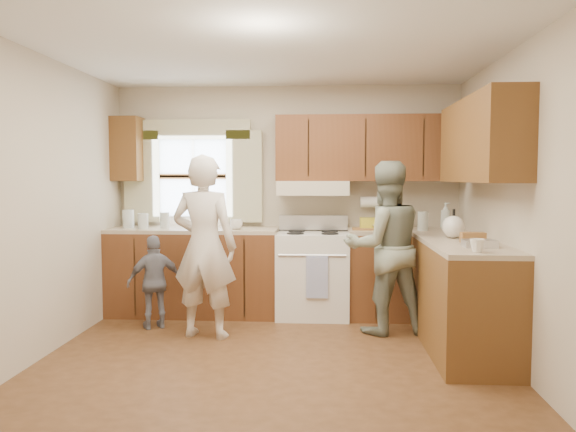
# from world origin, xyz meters

# --- Properties ---
(room) EXTENTS (3.80, 3.80, 3.80)m
(room) POSITION_xyz_m (0.00, 0.00, 1.25)
(room) COLOR #492D16
(room) RESTS_ON ground
(kitchen_fixtures) EXTENTS (3.80, 2.25, 2.15)m
(kitchen_fixtures) POSITION_xyz_m (0.61, 1.08, 0.84)
(kitchen_fixtures) COLOR #47230F
(kitchen_fixtures) RESTS_ON ground
(stove) EXTENTS (0.76, 0.67, 1.07)m
(stove) POSITION_xyz_m (0.30, 1.44, 0.47)
(stove) COLOR silver
(stove) RESTS_ON ground
(woman_left) EXTENTS (0.68, 0.51, 1.70)m
(woman_left) POSITION_xyz_m (-0.69, 0.59, 0.85)
(woman_left) COLOR silver
(woman_left) RESTS_ON ground
(woman_right) EXTENTS (0.93, 0.80, 1.64)m
(woman_right) POSITION_xyz_m (1.00, 0.85, 0.82)
(woman_right) COLOR #263F2D
(woman_right) RESTS_ON ground
(child) EXTENTS (0.58, 0.45, 0.92)m
(child) POSITION_xyz_m (-1.24, 0.85, 0.46)
(child) COLOR gray
(child) RESTS_ON ground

